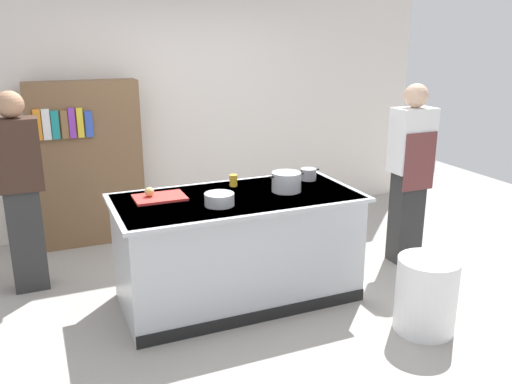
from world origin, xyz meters
TOP-DOWN VIEW (x-y plane):
  - ground_plane at (0.00, 0.00)m, footprint 10.00×10.00m
  - back_wall at (0.00, 2.10)m, footprint 6.40×0.12m
  - counter_island at (0.00, -0.00)m, footprint 1.98×0.98m
  - cutting_board at (-0.59, 0.17)m, footprint 0.40×0.28m
  - onion at (-0.66, 0.20)m, footprint 0.08×0.08m
  - stock_pot at (0.43, -0.03)m, footprint 0.31×0.24m
  - sauce_pan at (0.76, 0.21)m, footprint 0.21×0.14m
  - mixing_bowl at (-0.21, -0.17)m, footprint 0.23×0.23m
  - juice_cup at (0.08, 0.28)m, footprint 0.07×0.07m
  - trash_bin at (1.11, -1.02)m, footprint 0.45×0.45m
  - person_chef at (1.79, 0.10)m, footprint 0.38×0.25m
  - person_guest at (-1.60, 0.87)m, footprint 0.38×0.24m
  - bookshelf at (-0.97, 1.80)m, footprint 1.10×0.31m

SIDE VIEW (x-z plane):
  - ground_plane at x=0.00m, z-range 0.00..0.00m
  - trash_bin at x=1.11m, z-range 0.00..0.57m
  - counter_island at x=0.00m, z-range 0.02..0.92m
  - bookshelf at x=-0.97m, z-range 0.00..1.70m
  - cutting_board at x=-0.59m, z-range 0.90..0.92m
  - person_guest at x=-1.60m, z-range 0.05..1.77m
  - person_chef at x=1.79m, z-range 0.05..1.77m
  - mixing_bowl at x=-0.21m, z-range 0.90..1.00m
  - juice_cup at x=0.08m, z-range 0.90..1.00m
  - sauce_pan at x=0.76m, z-range 0.90..1.00m
  - onion at x=-0.66m, z-range 0.92..1.00m
  - stock_pot at x=0.43m, z-range 0.90..1.06m
  - back_wall at x=0.00m, z-range 0.00..3.00m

